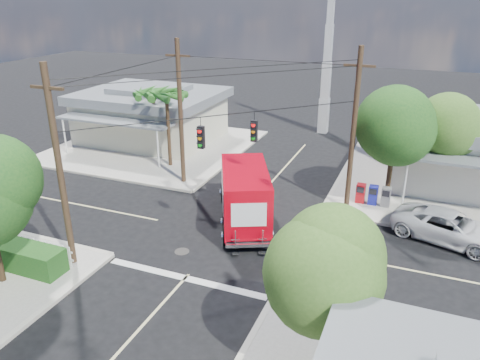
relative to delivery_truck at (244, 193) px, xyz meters
The scene contains 17 objects.
ground 2.36m from the delivery_truck, 102.24° to the right, with size 120.00×120.00×0.00m, color black.
sidewalk_ne 14.05m from the delivery_truck, 41.17° to the left, with size 14.12×14.12×0.14m.
sidewalk_nw 14.61m from the delivery_truck, 140.73° to the left, with size 14.12×14.12×0.14m.
road_markings 3.56m from the delivery_truck, 96.60° to the right, with size 32.00×32.00×0.01m.
building_nw 16.41m from the delivery_truck, 138.92° to the left, with size 10.80×10.20×4.30m.
radio_tower 18.75m from the delivery_truck, 89.58° to the left, with size 0.80×0.80×17.00m.
tree_ne_front 9.08m from the delivery_truck, 36.55° to the left, with size 4.21×4.14×6.66m.
tree_ne_back 12.19m from the delivery_truck, 37.60° to the left, with size 3.77×3.66×5.82m.
tree_se 11.39m from the delivery_truck, 53.35° to the right, with size 3.67×3.54×5.62m.
palm_nw_front 10.37m from the delivery_truck, 143.53° to the left, with size 3.01×3.08×5.59m.
palm_nw_back 12.66m from the delivery_truck, 143.45° to the left, with size 3.01×3.08×5.19m.
utility_poles 3.63m from the delivery_truck, behind, with size 12.00×10.68×9.00m.
picket_fence 10.98m from the delivery_truck, 138.26° to the right, with size 5.94×0.06×1.00m.
hedge_sw 11.67m from the delivery_truck, 135.98° to the right, with size 6.20×1.20×1.10m, color #174C18.
vending_boxes 7.67m from the delivery_truck, 36.35° to the left, with size 1.90×0.50×1.10m.
delivery_truck is the anchor object (origin of this frame).
parked_car 10.34m from the delivery_truck, 10.11° to the left, with size 2.48×5.38×1.49m, color silver.
Camera 1 is at (8.60, -19.24, 11.52)m, focal length 35.00 mm.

